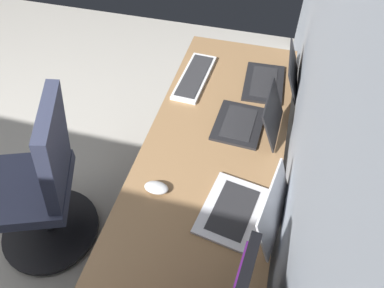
{
  "coord_description": "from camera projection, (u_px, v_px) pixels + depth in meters",
  "views": [
    {
      "loc": [
        0.75,
        2.0,
        2.02
      ],
      "look_at": [
        -0.16,
        1.76,
        0.95
      ],
      "focal_mm": 34.32,
      "sensor_mm": 36.0,
      "label": 1
    }
  ],
  "objects": [
    {
      "name": "wall_back",
      "position": [
        336.0,
        133.0,
        0.99
      ],
      "size": [
        4.83,
        0.1,
        2.6
      ],
      "primitive_type": "cube",
      "color": "#8C939E",
      "rests_on": "ground"
    },
    {
      "name": "laptop_left",
      "position": [
        249.0,
        210.0,
        1.42
      ],
      "size": [
        0.36,
        0.35,
        0.23
      ],
      "color": "silver",
      "rests_on": "desk"
    },
    {
      "name": "laptop_leftmost",
      "position": [
        252.0,
        120.0,
        1.75
      ],
      "size": [
        0.3,
        0.32,
        0.22
      ],
      "color": "black",
      "rests_on": "desk"
    },
    {
      "name": "laptop_center",
      "position": [
        275.0,
        78.0,
        1.97
      ],
      "size": [
        0.34,
        0.3,
        0.2
      ],
      "color": "black",
      "rests_on": "desk"
    },
    {
      "name": "keyboard_main",
      "position": [
        195.0,
        77.0,
        2.04
      ],
      "size": [
        0.43,
        0.16,
        0.02
      ],
      "color": "silver",
      "rests_on": "desk"
    },
    {
      "name": "desk",
      "position": [
        203.0,
        189.0,
        1.63
      ],
      "size": [
        2.16,
        0.65,
        0.73
      ],
      "color": "#936D47",
      "rests_on": "ground"
    },
    {
      "name": "mouse_main",
      "position": [
        156.0,
        188.0,
        1.54
      ],
      "size": [
        0.06,
        0.1,
        0.03
      ],
      "primitive_type": "ellipsoid",
      "color": "silver",
      "rests_on": "desk"
    },
    {
      "name": "drawer_pedestal",
      "position": [
        208.0,
        221.0,
        1.88
      ],
      "size": [
        0.4,
        0.51,
        0.69
      ],
      "color": "#936D47",
      "rests_on": "ground"
    },
    {
      "name": "office_chair",
      "position": [
        43.0,
        188.0,
        1.88
      ],
      "size": [
        0.56,
        0.61,
        0.97
      ],
      "color": "#383D56",
      "rests_on": "ground"
    }
  ]
}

